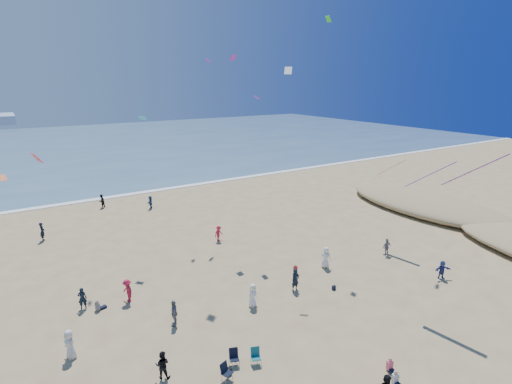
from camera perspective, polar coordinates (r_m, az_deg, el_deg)
ocean at (r=107.76m, az=-26.87°, el=5.59°), size 220.00×100.00×0.06m
surf_line at (r=59.18m, az=-21.39°, el=-0.90°), size 220.00×1.20×0.08m
standing_flyers at (r=34.37m, az=-6.69°, el=-10.25°), size 28.61×42.48×1.93m
seated_group at (r=26.34m, az=0.93°, el=-20.19°), size 17.32×16.93×0.84m
chair_cluster at (r=24.51m, az=-2.40°, el=-23.14°), size 2.77×1.56×1.00m
black_backpack at (r=24.47m, az=-3.94°, el=-24.17°), size 0.30×0.22×0.38m
navy_bag at (r=32.73m, az=11.06°, el=-13.26°), size 0.28×0.18×0.34m
kites_aloft at (r=30.52m, az=5.37°, el=13.46°), size 42.18×42.43×28.50m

